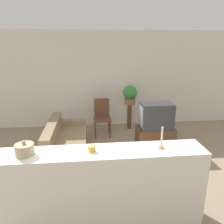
{
  "coord_description": "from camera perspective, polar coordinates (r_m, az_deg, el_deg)",
  "views": [
    {
      "loc": [
        -0.12,
        -2.8,
        2.3
      ],
      "look_at": [
        0.37,
        1.89,
        0.85
      ],
      "focal_mm": 35.0,
      "sensor_mm": 36.0,
      "label": 1
    }
  ],
  "objects": [
    {
      "name": "ground_plane",
      "position": [
        3.62,
        -2.95,
        -22.31
      ],
      "size": [
        14.0,
        14.0,
        0.0
      ],
      "primitive_type": "plane",
      "color": "gray"
    },
    {
      "name": "candlestick",
      "position": [
        2.79,
        12.82,
        -7.43
      ],
      "size": [
        0.07,
        0.07,
        0.28
      ],
      "color": "#B7933D",
      "rests_on": "foreground_counter"
    },
    {
      "name": "tv_stand",
      "position": [
        5.23,
        11.17,
        -6.49
      ],
      "size": [
        0.86,
        0.47,
        0.47
      ],
      "color": "brown",
      "rests_on": "ground_plane"
    },
    {
      "name": "plant_stand",
      "position": [
        6.22,
        4.57,
        -1.09
      ],
      "size": [
        0.12,
        0.12,
        0.73
      ],
      "color": "brown",
      "rests_on": "ground_plane"
    },
    {
      "name": "foreground_counter",
      "position": [
        2.98,
        -2.66,
        -19.31
      ],
      "size": [
        2.59,
        0.44,
        1.07
      ],
      "color": "white",
      "rests_on": "ground_plane"
    },
    {
      "name": "wooden_chair",
      "position": [
        5.72,
        -2.61,
        -0.9
      ],
      "size": [
        0.44,
        0.44,
        0.96
      ],
      "color": "brown",
      "rests_on": "ground_plane"
    },
    {
      "name": "couch",
      "position": [
        4.88,
        -12.02,
        -7.99
      ],
      "size": [
        0.81,
        1.71,
        0.72
      ],
      "color": "#847051",
      "rests_on": "ground_plane"
    },
    {
      "name": "candle_jar",
      "position": [
        2.67,
        -5.26,
        -9.52
      ],
      "size": [
        0.09,
        0.09,
        0.07
      ],
      "color": "gold",
      "rests_on": "foreground_counter"
    },
    {
      "name": "television",
      "position": [
        5.05,
        11.44,
        -0.98
      ],
      "size": [
        0.72,
        0.45,
        0.59
      ],
      "color": "#333338",
      "rests_on": "tv_stand"
    },
    {
      "name": "decorative_bowl",
      "position": [
        2.77,
        -21.85,
        -9.05
      ],
      "size": [
        0.22,
        0.22,
        0.18
      ],
      "color": "tan",
      "rests_on": "foreground_counter"
    },
    {
      "name": "wall_back",
      "position": [
        6.3,
        -4.88,
        8.36
      ],
      "size": [
        9.0,
        0.06,
        2.7
      ],
      "color": "silver",
      "rests_on": "ground_plane"
    },
    {
      "name": "potted_plant",
      "position": [
        6.06,
        4.72,
        4.7
      ],
      "size": [
        0.39,
        0.39,
        0.52
      ],
      "color": "#8E5B3D",
      "rests_on": "plant_stand"
    }
  ]
}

